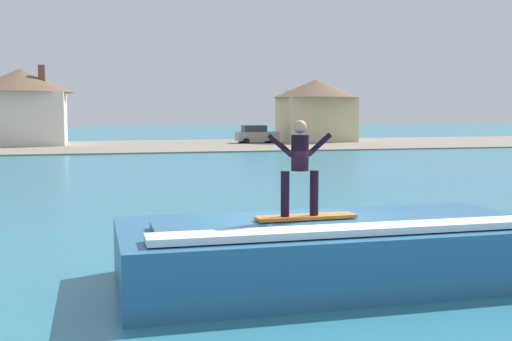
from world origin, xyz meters
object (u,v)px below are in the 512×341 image
object	(u,v)px
surfboard	(306,217)
house_gabled_white	(316,106)
car_far_shore	(256,135)
wave_crest	(333,251)
tree_short_bushy	(292,103)
surfer	(300,162)
house_with_chimney	(21,103)

from	to	relation	value
surfboard	house_gabled_white	size ratio (longest dim) A/B	0.21
car_far_shore	house_gabled_white	xyz separation A→B (m)	(6.96, 2.07, 2.86)
wave_crest	tree_short_bushy	distance (m)	55.80
surfer	car_far_shore	world-z (taller)	surfer
wave_crest	surfer	distance (m)	1.85
house_gabled_white	tree_short_bushy	xyz separation A→B (m)	(-1.98, 1.91, 0.35)
wave_crest	house_gabled_white	xyz separation A→B (m)	(18.21, 51.36, 3.22)
car_far_shore	surfer	bearing A→B (deg)	-103.60
surfboard	house_with_chimney	distance (m)	52.85
surfboard	wave_crest	bearing A→B (deg)	14.15
wave_crest	house_with_chimney	distance (m)	52.86
car_far_shore	tree_short_bushy	distance (m)	7.14
surfer	tree_short_bushy	bearing A→B (deg)	72.40
house_with_chimney	house_gabled_white	xyz separation A→B (m)	(28.95, -0.29, -0.18)
house_with_chimney	house_gabled_white	world-z (taller)	house_with_chimney
surfer	house_gabled_white	xyz separation A→B (m)	(18.93, 51.53, 1.52)
wave_crest	surfboard	xyz separation A→B (m)	(-0.59, -0.15, 0.69)
surfboard	tree_short_bushy	bearing A→B (deg)	72.52
surfboard	surfer	distance (m)	1.02
wave_crest	surfboard	size ratio (longest dim) A/B	4.22
surfboard	surfer	bearing A→B (deg)	-170.77
house_with_chimney	tree_short_bushy	world-z (taller)	house_with_chimney
surfboard	tree_short_bushy	xyz separation A→B (m)	(16.83, 53.41, 2.87)
surfboard	tree_short_bushy	size ratio (longest dim) A/B	0.34
car_far_shore	tree_short_bushy	bearing A→B (deg)	38.59
surfboard	house_gabled_white	distance (m)	54.89
surfboard	car_far_shore	bearing A→B (deg)	76.53
wave_crest	car_far_shore	world-z (taller)	car_far_shore
wave_crest	car_far_shore	size ratio (longest dim) A/B	1.94
tree_short_bushy	house_gabled_white	bearing A→B (deg)	-43.93
house_with_chimney	house_gabled_white	bearing A→B (deg)	-0.58
surfboard	car_far_shore	xyz separation A→B (m)	(11.84, 49.43, -0.34)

